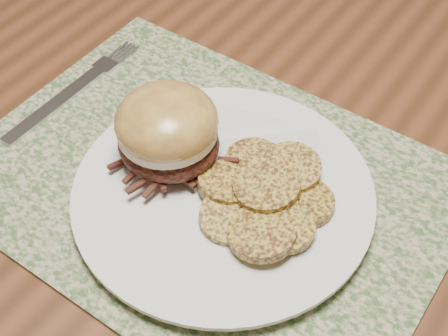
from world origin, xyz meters
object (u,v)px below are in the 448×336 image
at_px(pork_sandwich, 167,130).
at_px(dinner_plate, 223,194).
at_px(fork, 75,89).
at_px(dining_table, 115,123).

bearing_deg(pork_sandwich, dinner_plate, 8.52).
xyz_separation_m(pork_sandwich, fork, (-0.15, 0.03, -0.05)).
relative_size(dinner_plate, pork_sandwich, 2.28).
distance_m(dining_table, dinner_plate, 0.25).
distance_m(dining_table, fork, 0.10).
bearing_deg(fork, dinner_plate, -7.64).
bearing_deg(dining_table, dinner_plate, -19.29).
relative_size(dinner_plate, fork, 1.33).
xyz_separation_m(dining_table, pork_sandwich, (0.15, -0.07, 0.14)).
bearing_deg(dining_table, pork_sandwich, -25.50).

